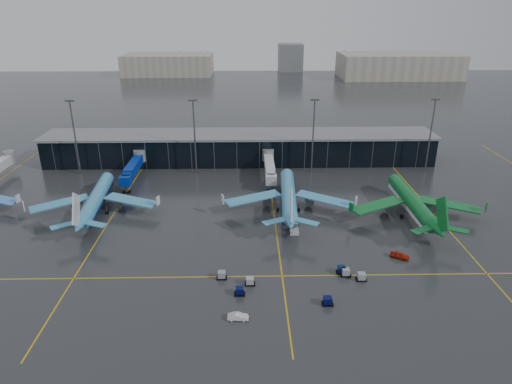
{
  "coord_description": "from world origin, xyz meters",
  "views": [
    {
      "loc": [
        2.57,
        -99.04,
        55.19
      ],
      "look_at": [
        5.0,
        18.0,
        6.0
      ],
      "focal_mm": 32.0,
      "sensor_mm": 36.0,
      "label": 1
    }
  ],
  "objects_px": {
    "service_van_white": "(238,316)",
    "baggage_carts": "(299,281)",
    "service_van_red": "(400,255)",
    "airliner_klm_near": "(289,187)",
    "airliner_aer_lingus": "(413,193)",
    "airliner_arkefly": "(95,190)",
    "mobile_airstair": "(294,230)"
  },
  "relations": [
    {
      "from": "baggage_carts",
      "to": "airliner_klm_near",
      "type": "bearing_deg",
      "value": 88.43
    },
    {
      "from": "airliner_klm_near",
      "to": "baggage_carts",
      "type": "relative_size",
      "value": 1.35
    },
    {
      "from": "airliner_arkefly",
      "to": "airliner_klm_near",
      "type": "xyz_separation_m",
      "value": [
        54.09,
        0.94,
        0.21
      ]
    },
    {
      "from": "service_van_white",
      "to": "baggage_carts",
      "type": "bearing_deg",
      "value": -45.77
    },
    {
      "from": "baggage_carts",
      "to": "airliner_aer_lingus",
      "type": "bearing_deg",
      "value": 43.69
    },
    {
      "from": "airliner_aer_lingus",
      "to": "mobile_airstair",
      "type": "bearing_deg",
      "value": -163.22
    },
    {
      "from": "airliner_klm_near",
      "to": "airliner_aer_lingus",
      "type": "height_order",
      "value": "airliner_klm_near"
    },
    {
      "from": "airliner_klm_near",
      "to": "mobile_airstair",
      "type": "distance_m",
      "value": 16.18
    },
    {
      "from": "airliner_aer_lingus",
      "to": "service_van_white",
      "type": "height_order",
      "value": "airliner_aer_lingus"
    },
    {
      "from": "service_van_red",
      "to": "service_van_white",
      "type": "xyz_separation_m",
      "value": [
        -37.17,
        -21.3,
        -0.1
      ]
    },
    {
      "from": "airliner_aer_lingus",
      "to": "airliner_klm_near",
      "type": "bearing_deg",
      "value": 171.52
    },
    {
      "from": "airliner_aer_lingus",
      "to": "service_van_red",
      "type": "height_order",
      "value": "airliner_aer_lingus"
    },
    {
      "from": "mobile_airstair",
      "to": "service_van_red",
      "type": "bearing_deg",
      "value": -27.1
    },
    {
      "from": "airliner_klm_near",
      "to": "airliner_aer_lingus",
      "type": "distance_m",
      "value": 34.05
    },
    {
      "from": "airliner_klm_near",
      "to": "service_van_red",
      "type": "distance_m",
      "value": 37.21
    },
    {
      "from": "baggage_carts",
      "to": "mobile_airstair",
      "type": "bearing_deg",
      "value": 86.6
    },
    {
      "from": "airliner_arkefly",
      "to": "airliner_aer_lingus",
      "type": "height_order",
      "value": "airliner_aer_lingus"
    },
    {
      "from": "airliner_klm_near",
      "to": "service_van_red",
      "type": "bearing_deg",
      "value": -46.84
    },
    {
      "from": "airliner_klm_near",
      "to": "mobile_airstair",
      "type": "height_order",
      "value": "airliner_klm_near"
    },
    {
      "from": "airliner_arkefly",
      "to": "service_van_white",
      "type": "distance_m",
      "value": 63.48
    },
    {
      "from": "mobile_airstair",
      "to": "service_van_red",
      "type": "distance_m",
      "value": 26.67
    },
    {
      "from": "baggage_carts",
      "to": "service_van_red",
      "type": "distance_m",
      "value": 26.54
    },
    {
      "from": "airliner_klm_near",
      "to": "service_van_white",
      "type": "height_order",
      "value": "airliner_klm_near"
    },
    {
      "from": "airliner_arkefly",
      "to": "airliner_klm_near",
      "type": "relative_size",
      "value": 0.97
    },
    {
      "from": "airliner_aer_lingus",
      "to": "baggage_carts",
      "type": "bearing_deg",
      "value": -136.25
    },
    {
      "from": "airliner_arkefly",
      "to": "service_van_red",
      "type": "relative_size",
      "value": 9.5
    },
    {
      "from": "airliner_aer_lingus",
      "to": "mobile_airstair",
      "type": "distance_m",
      "value": 35.29
    },
    {
      "from": "baggage_carts",
      "to": "service_van_red",
      "type": "xyz_separation_m",
      "value": [
        24.58,
        10.0,
        -0.01
      ]
    },
    {
      "from": "airliner_klm_near",
      "to": "service_van_white",
      "type": "bearing_deg",
      "value": -102.06
    },
    {
      "from": "airliner_arkefly",
      "to": "service_van_white",
      "type": "relative_size",
      "value": 10.58
    },
    {
      "from": "airliner_arkefly",
      "to": "airliner_klm_near",
      "type": "distance_m",
      "value": 54.1
    },
    {
      "from": "airliner_klm_near",
      "to": "service_van_red",
      "type": "height_order",
      "value": "airliner_klm_near"
    }
  ]
}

